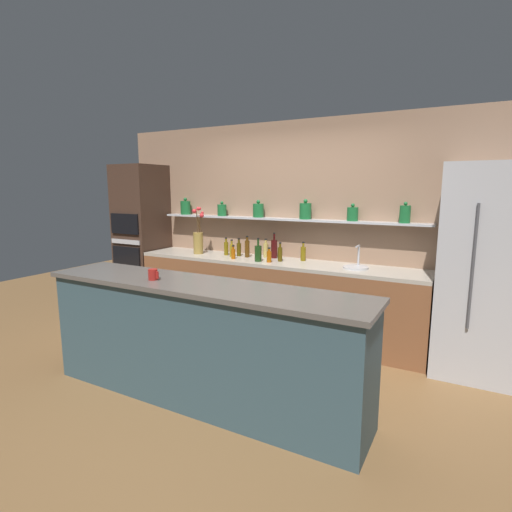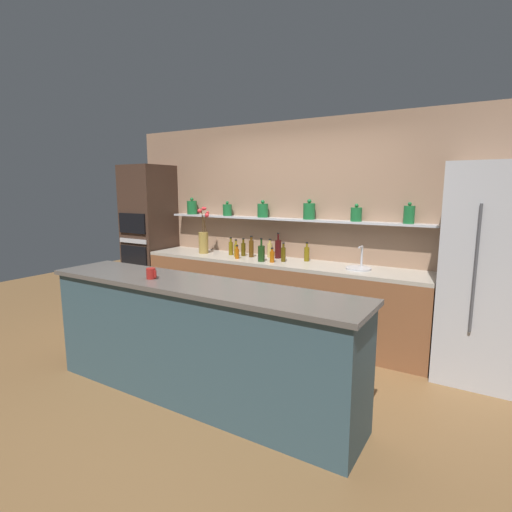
{
  "view_description": "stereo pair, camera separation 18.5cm",
  "coord_description": "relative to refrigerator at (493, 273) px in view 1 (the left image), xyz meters",
  "views": [
    {
      "loc": [
        1.94,
        -3.05,
        1.79
      ],
      "look_at": [
        0.07,
        0.38,
        1.12
      ],
      "focal_mm": 28.0,
      "sensor_mm": 36.0,
      "label": 1
    },
    {
      "loc": [
        2.1,
        -2.96,
        1.79
      ],
      "look_at": [
        0.07,
        0.38,
        1.12
      ],
      "focal_mm": 28.0,
      "sensor_mm": 36.0,
      "label": 2
    }
  ],
  "objects": [
    {
      "name": "bottle_oil_3",
      "position": [
        -2.2,
        0.02,
        0.01
      ],
      "size": [
        0.05,
        0.05,
        0.23
      ],
      "color": "#47380A",
      "rests_on": "back_counter_unit"
    },
    {
      "name": "bottle_oil_5",
      "position": [
        -2.88,
        0.02,
        0.0
      ],
      "size": [
        0.06,
        0.06,
        0.22
      ],
      "color": "olive",
      "rests_on": "back_counter_unit"
    },
    {
      "name": "back_wall_unit",
      "position": [
        -2.14,
        0.4,
        0.3
      ],
      "size": [
        5.2,
        0.28,
        2.6
      ],
      "color": "#937056",
      "rests_on": "ground_plane"
    },
    {
      "name": "island_counter",
      "position": [
        -2.13,
        -1.69,
        -0.5
      ],
      "size": [
        2.92,
        0.61,
        1.02
      ],
      "color": "#334C56",
      "rests_on": "ground_plane"
    },
    {
      "name": "bottle_wine_1",
      "position": [
        -2.36,
        0.2,
        0.03
      ],
      "size": [
        0.08,
        0.08,
        0.32
      ],
      "color": "#380C0C",
      "rests_on": "back_counter_unit"
    },
    {
      "name": "coffee_mug",
      "position": [
        -2.55,
        -1.77,
        0.06
      ],
      "size": [
        0.1,
        0.08,
        0.09
      ],
      "color": "maroon",
      "rests_on": "island_counter"
    },
    {
      "name": "ground_plane",
      "position": [
        -2.13,
        -1.2,
        -1.01
      ],
      "size": [
        12.0,
        12.0,
        0.0
      ],
      "primitive_type": "plane",
      "color": "brown"
    },
    {
      "name": "oven_tower",
      "position": [
        -4.43,
        0.04,
        0.05
      ],
      "size": [
        0.6,
        0.64,
        2.11
      ],
      "color": "#3D281E",
      "rests_on": "ground_plane"
    },
    {
      "name": "bottle_oil_4",
      "position": [
        -3.01,
        0.1,
        0.0
      ],
      "size": [
        0.06,
        0.06,
        0.23
      ],
      "color": "brown",
      "rests_on": "back_counter_unit"
    },
    {
      "name": "refrigerator",
      "position": [
        0.0,
        0.0,
        0.0
      ],
      "size": [
        0.93,
        0.73,
        2.02
      ],
      "color": "#B7B7BC",
      "rests_on": "ground_plane"
    },
    {
      "name": "sink_fixture",
      "position": [
        -1.29,
        0.05,
        -0.06
      ],
      "size": [
        0.27,
        0.27,
        0.25
      ],
      "color": "#B7B7BC",
      "rests_on": "back_counter_unit"
    },
    {
      "name": "flower_vase",
      "position": [
        -3.4,
        0.02,
        0.1
      ],
      "size": [
        0.16,
        0.15,
        0.63
      ],
      "color": "olive",
      "rests_on": "back_counter_unit"
    },
    {
      "name": "bottle_oil_2",
      "position": [
        -1.97,
        0.2,
        0.0
      ],
      "size": [
        0.06,
        0.06,
        0.23
      ],
      "color": "brown",
      "rests_on": "back_counter_unit"
    },
    {
      "name": "bottle_wine_7",
      "position": [
        -2.43,
        -0.11,
        0.01
      ],
      "size": [
        0.08,
        0.08,
        0.28
      ],
      "color": "#193814",
      "rests_on": "back_counter_unit"
    },
    {
      "name": "bottle_spirit_10",
      "position": [
        -2.48,
        0.2,
        0.01
      ],
      "size": [
        0.06,
        0.06,
        0.24
      ],
      "color": "tan",
      "rests_on": "back_counter_unit"
    },
    {
      "name": "bottle_spirit_6",
      "position": [
        -2.69,
        0.09,
        0.03
      ],
      "size": [
        0.06,
        0.06,
        0.27
      ],
      "color": "#4C2D0C",
      "rests_on": "back_counter_unit"
    },
    {
      "name": "bottle_oil_0",
      "position": [
        -2.83,
        0.12,
        0.0
      ],
      "size": [
        0.06,
        0.06,
        0.23
      ],
      "color": "#47380A",
      "rests_on": "back_counter_unit"
    },
    {
      "name": "back_counter_unit",
      "position": [
        -2.3,
        0.04,
        -0.55
      ],
      "size": [
        3.63,
        0.62,
        0.92
      ],
      "color": "brown",
      "rests_on": "ground_plane"
    },
    {
      "name": "bottle_sauce_9",
      "position": [
        -2.29,
        -0.09,
        -0.02
      ],
      "size": [
        0.06,
        0.06,
        0.18
      ],
      "color": "#9E4C0A",
      "rests_on": "back_counter_unit"
    },
    {
      "name": "bottle_sauce_8",
      "position": [
        -2.78,
        -0.1,
        -0.02
      ],
      "size": [
        0.05,
        0.05,
        0.17
      ],
      "color": "#9E4C0A",
      "rests_on": "back_counter_unit"
    }
  ]
}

